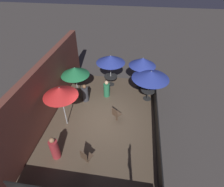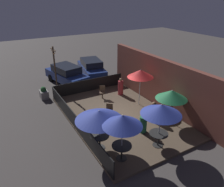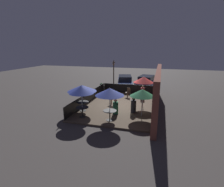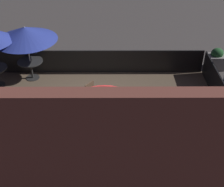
{
  "view_description": "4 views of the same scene",
  "coord_description": "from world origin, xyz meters",
  "px_view_note": "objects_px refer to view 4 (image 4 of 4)",
  "views": [
    {
      "loc": [
        -6.83,
        -1.52,
        7.51
      ],
      "look_at": [
        1.11,
        -0.31,
        1.18
      ],
      "focal_mm": 28.0,
      "sensor_mm": 36.0,
      "label": 1
    },
    {
      "loc": [
        10.13,
        -6.25,
        7.05
      ],
      "look_at": [
        -1.06,
        0.09,
        1.18
      ],
      "focal_mm": 35.0,
      "sensor_mm": 36.0,
      "label": 2
    },
    {
      "loc": [
        14.34,
        3.34,
        5.02
      ],
      "look_at": [
        0.69,
        -0.49,
        1.3
      ],
      "focal_mm": 28.0,
      "sensor_mm": 36.0,
      "label": 3
    },
    {
      "loc": [
        -0.8,
        7.83,
        6.53
      ],
      "look_at": [
        -0.82,
        0.35,
        1.34
      ],
      "focal_mm": 50.0,
      "sensor_mm": 36.0,
      "label": 4
    }
  ],
  "objects_px": {
    "planter_box": "(216,60)",
    "patron_1": "(15,109)",
    "patio_umbrella_4": "(103,97)",
    "dining_table_2": "(31,64)",
    "patio_chair_1": "(175,110)",
    "patron_2": "(180,142)",
    "patron_0": "(28,137)",
    "patio_umbrella_2": "(25,33)",
    "patio_chair_0": "(87,92)"
  },
  "relations": [
    {
      "from": "patio_umbrella_2",
      "to": "dining_table_2",
      "type": "xyz_separation_m",
      "value": [
        -0.0,
        0.0,
        -1.26
      ]
    },
    {
      "from": "patio_chair_1",
      "to": "patron_1",
      "type": "height_order",
      "value": "patron_1"
    },
    {
      "from": "patio_umbrella_4",
      "to": "planter_box",
      "type": "height_order",
      "value": "patio_umbrella_4"
    },
    {
      "from": "patio_chair_1",
      "to": "patio_umbrella_4",
      "type": "bearing_deg",
      "value": 67.13
    },
    {
      "from": "patio_umbrella_2",
      "to": "patio_chair_0",
      "type": "relative_size",
      "value": 2.37
    },
    {
      "from": "patio_umbrella_2",
      "to": "patio_umbrella_4",
      "type": "xyz_separation_m",
      "value": [
        -2.87,
        4.44,
        0.39
      ]
    },
    {
      "from": "dining_table_2",
      "to": "patio_chair_0",
      "type": "height_order",
      "value": "patio_chair_0"
    },
    {
      "from": "patio_umbrella_2",
      "to": "planter_box",
      "type": "xyz_separation_m",
      "value": [
        -7.34,
        -0.93,
        -1.57
      ]
    },
    {
      "from": "patio_umbrella_4",
      "to": "patron_2",
      "type": "bearing_deg",
      "value": -173.24
    },
    {
      "from": "dining_table_2",
      "to": "patio_chair_0",
      "type": "xyz_separation_m",
      "value": [
        -2.25,
        1.77,
        -0.07
      ]
    },
    {
      "from": "patron_0",
      "to": "planter_box",
      "type": "bearing_deg",
      "value": 86.79
    },
    {
      "from": "patio_umbrella_2",
      "to": "patron_2",
      "type": "height_order",
      "value": "patio_umbrella_2"
    },
    {
      "from": "dining_table_2",
      "to": "patron_1",
      "type": "height_order",
      "value": "patron_1"
    },
    {
      "from": "patron_0",
      "to": "patron_1",
      "type": "height_order",
      "value": "patron_0"
    },
    {
      "from": "patron_1",
      "to": "planter_box",
      "type": "height_order",
      "value": "patron_1"
    },
    {
      "from": "patio_umbrella_2",
      "to": "planter_box",
      "type": "bearing_deg",
      "value": -172.74
    },
    {
      "from": "patio_umbrella_4",
      "to": "patron_2",
      "type": "height_order",
      "value": "patio_umbrella_4"
    },
    {
      "from": "dining_table_2",
      "to": "planter_box",
      "type": "distance_m",
      "value": 7.41
    },
    {
      "from": "patron_0",
      "to": "patron_2",
      "type": "distance_m",
      "value": 4.14
    },
    {
      "from": "patio_umbrella_2",
      "to": "dining_table_2",
      "type": "distance_m",
      "value": 1.26
    },
    {
      "from": "planter_box",
      "to": "patron_1",
      "type": "bearing_deg",
      "value": 26.48
    },
    {
      "from": "patio_umbrella_4",
      "to": "patio_chair_0",
      "type": "bearing_deg",
      "value": -76.92
    },
    {
      "from": "patron_0",
      "to": "planter_box",
      "type": "height_order",
      "value": "patron_0"
    },
    {
      "from": "patio_umbrella_4",
      "to": "planter_box",
      "type": "relative_size",
      "value": 2.74
    },
    {
      "from": "patron_2",
      "to": "patio_umbrella_4",
      "type": "bearing_deg",
      "value": -44.51
    },
    {
      "from": "patio_chair_1",
      "to": "patron_2",
      "type": "xyz_separation_m",
      "value": [
        0.12,
        1.48,
        0.08
      ]
    },
    {
      "from": "patio_umbrella_2",
      "to": "patio_chair_1",
      "type": "xyz_separation_m",
      "value": [
        -5.02,
        2.73,
        -1.35
      ]
    },
    {
      "from": "patio_umbrella_4",
      "to": "patio_chair_1",
      "type": "bearing_deg",
      "value": -141.4
    },
    {
      "from": "patio_umbrella_2",
      "to": "patron_2",
      "type": "xyz_separation_m",
      "value": [
        -4.89,
        4.2,
        -1.27
      ]
    },
    {
      "from": "patio_umbrella_2",
      "to": "patron_1",
      "type": "distance_m",
      "value": 2.99
    },
    {
      "from": "patio_umbrella_4",
      "to": "planter_box",
      "type": "distance_m",
      "value": 7.26
    },
    {
      "from": "patio_chair_1",
      "to": "patio_umbrella_2",
      "type": "bearing_deg",
      "value": 0.0
    },
    {
      "from": "dining_table_2",
      "to": "patron_1",
      "type": "distance_m",
      "value": 2.68
    },
    {
      "from": "planter_box",
      "to": "patron_0",
      "type": "bearing_deg",
      "value": 36.57
    },
    {
      "from": "patron_2",
      "to": "patio_chair_1",
      "type": "bearing_deg",
      "value": -146.11
    },
    {
      "from": "patio_chair_0",
      "to": "patron_1",
      "type": "height_order",
      "value": "patron_1"
    },
    {
      "from": "patron_2",
      "to": "planter_box",
      "type": "xyz_separation_m",
      "value": [
        -2.45,
        -5.14,
        -0.3
      ]
    },
    {
      "from": "patron_0",
      "to": "planter_box",
      "type": "xyz_separation_m",
      "value": [
        -6.58,
        -4.88,
        -0.26
      ]
    },
    {
      "from": "dining_table_2",
      "to": "patron_1",
      "type": "bearing_deg",
      "value": 91.74
    },
    {
      "from": "patio_umbrella_4",
      "to": "patron_2",
      "type": "relative_size",
      "value": 1.91
    },
    {
      "from": "patio_chair_1",
      "to": "patron_0",
      "type": "relative_size",
      "value": 0.75
    },
    {
      "from": "dining_table_2",
      "to": "patron_2",
      "type": "relative_size",
      "value": 0.72
    },
    {
      "from": "patio_chair_0",
      "to": "patron_0",
      "type": "bearing_deg",
      "value": 93.86
    },
    {
      "from": "patio_chair_1",
      "to": "patron_0",
      "type": "bearing_deg",
      "value": 44.5
    },
    {
      "from": "patio_umbrella_2",
      "to": "dining_table_2",
      "type": "bearing_deg",
      "value": 180.0
    },
    {
      "from": "patio_chair_1",
      "to": "planter_box",
      "type": "distance_m",
      "value": 4.34
    },
    {
      "from": "patio_umbrella_2",
      "to": "patio_chair_1",
      "type": "relative_size",
      "value": 2.44
    },
    {
      "from": "patron_1",
      "to": "patron_2",
      "type": "relative_size",
      "value": 0.91
    },
    {
      "from": "patron_0",
      "to": "planter_box",
      "type": "relative_size",
      "value": 1.34
    },
    {
      "from": "patio_umbrella_2",
      "to": "patio_chair_0",
      "type": "height_order",
      "value": "patio_umbrella_2"
    }
  ]
}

